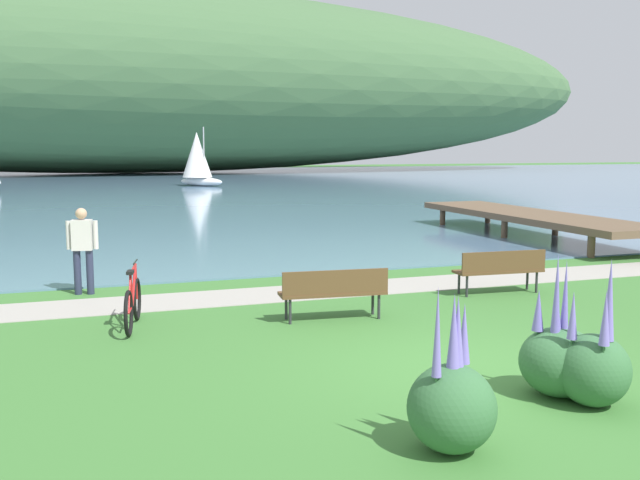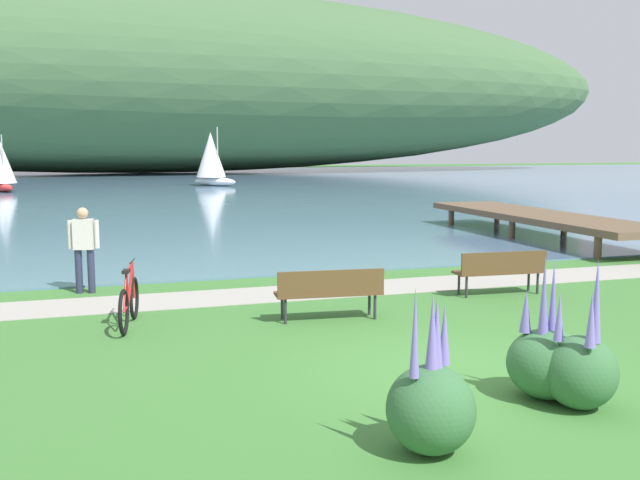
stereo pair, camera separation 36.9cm
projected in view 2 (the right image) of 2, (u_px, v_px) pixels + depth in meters
ground_plane at (450, 369)px, 9.24m from camera, size 200.00×200.00×0.00m
bay_water at (157, 185)px, 53.80m from camera, size 180.00×80.00×0.04m
distant_hillside at (141, 81)px, 76.60m from camera, size 114.09×28.00×19.90m
shoreline_path at (326, 291)px, 14.26m from camera, size 60.00×1.50×0.01m
park_bench_near_camera at (330, 290)px, 11.78m from camera, size 1.84×0.65×0.88m
park_bench_further_along at (501, 269)px, 13.81m from camera, size 1.83×0.59×0.88m
bicycle_leaning_near_bench at (129, 302)px, 11.39m from camera, size 0.41×1.75×1.01m
person_at_shoreline at (84, 244)px, 13.94m from camera, size 0.60×0.30×1.71m
echium_bush_closest_to_camera at (581, 369)px, 7.81m from camera, size 0.81×0.81×1.70m
echium_bush_beside_closest at (431, 404)px, 6.67m from camera, size 0.85×0.85×1.65m
echium_bush_mid_cluster at (547, 361)px, 8.14m from camera, size 0.93×0.93×1.69m
sailboat_nearest_to_shore at (211, 158)px, 51.81m from camera, size 3.40×3.46×4.29m
sailboat_mid_bay at (1, 165)px, 45.11m from camera, size 2.36×3.19×3.62m
pier_dock at (539, 217)px, 22.36m from camera, size 2.40×10.00×0.80m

